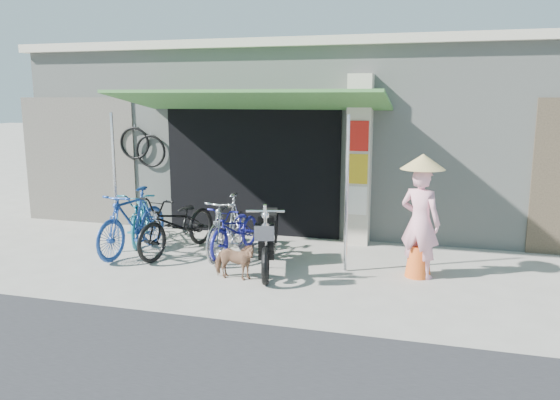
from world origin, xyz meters
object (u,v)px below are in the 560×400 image
(bike_black, at_px, (178,224))
(street_dog, at_px, (234,261))
(bike_silver, at_px, (228,226))
(nun, at_px, (420,217))
(bike_navy, at_px, (236,229))
(moped, at_px, (268,238))
(bike_blue, at_px, (132,221))
(bike_teal, at_px, (141,216))

(bike_black, height_order, street_dog, bike_black)
(bike_silver, bearing_deg, street_dog, -62.74)
(street_dog, xyz_separation_m, nun, (2.56, 0.86, 0.61))
(bike_silver, bearing_deg, nun, -2.76)
(bike_silver, height_order, street_dog, bike_silver)
(bike_navy, relative_size, nun, 0.88)
(bike_silver, bearing_deg, moped, -28.90)
(bike_black, relative_size, nun, 1.07)
(bike_blue, height_order, bike_black, bike_blue)
(bike_blue, height_order, street_dog, bike_blue)
(bike_teal, height_order, bike_silver, bike_silver)
(bike_teal, distance_m, bike_black, 1.15)
(bike_black, bearing_deg, bike_silver, 18.36)
(bike_teal, xyz_separation_m, nun, (4.95, -0.73, 0.42))
(bike_blue, height_order, bike_silver, bike_blue)
(moped, bearing_deg, bike_silver, 135.09)
(bike_blue, height_order, bike_navy, bike_blue)
(bike_teal, distance_m, bike_silver, 1.92)
(moped, bearing_deg, bike_blue, 161.18)
(bike_blue, relative_size, moped, 0.98)
(bike_teal, relative_size, bike_black, 0.93)
(bike_blue, height_order, nun, nun)
(bike_black, distance_m, bike_silver, 0.86)
(nun, bearing_deg, bike_teal, 14.47)
(bike_teal, bearing_deg, bike_navy, -30.84)
(bike_silver, bearing_deg, bike_teal, 168.24)
(bike_blue, distance_m, bike_silver, 1.62)
(bike_black, distance_m, bike_navy, 0.98)
(bike_teal, height_order, bike_blue, bike_blue)
(bike_blue, xyz_separation_m, nun, (4.68, 0.04, 0.34))
(bike_blue, distance_m, nun, 4.69)
(street_dog, distance_m, moped, 0.72)
(bike_silver, bearing_deg, bike_blue, -167.12)
(nun, bearing_deg, bike_black, 20.16)
(nun, bearing_deg, moped, 29.19)
(street_dog, bearing_deg, bike_navy, 20.94)
(bike_black, xyz_separation_m, street_dog, (1.39, -1.04, -0.23))
(bike_navy, bearing_deg, moped, -32.44)
(moped, bearing_deg, bike_teal, 146.39)
(bike_silver, distance_m, nun, 3.12)
(bike_black, bearing_deg, nun, 10.27)
(street_dog, bearing_deg, moped, -26.39)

